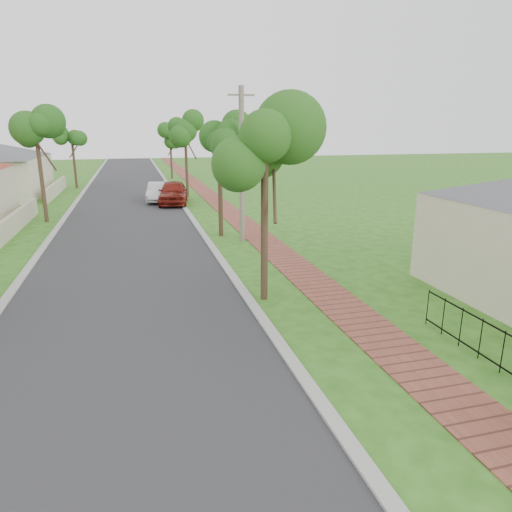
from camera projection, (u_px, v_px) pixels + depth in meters
name	position (u px, v px, depth m)	size (l,w,h in m)	color
ground	(313.00, 452.00, 7.52)	(160.00, 160.00, 0.00)	#2A5E16
road	(128.00, 225.00, 25.38)	(7.00, 120.00, 0.02)	#28282B
kerb_right	(194.00, 221.00, 26.29)	(0.30, 120.00, 0.10)	#9E9E99
kerb_left	(58.00, 228.00, 24.47)	(0.30, 120.00, 0.10)	#9E9E99
sidewalk	(238.00, 219.00, 26.94)	(1.50, 120.00, 0.03)	#984D3D
street_trees	(125.00, 138.00, 30.55)	(10.70, 37.65, 5.89)	#382619
parked_car_red	(173.00, 193.00, 32.06)	(1.92, 4.76, 1.62)	maroon
parked_car_white	(159.00, 192.00, 33.23)	(1.44, 4.12, 1.36)	silver
near_tree	(265.00, 155.00, 13.13)	(2.16, 2.16, 5.54)	#382619
utility_pole	(242.00, 165.00, 20.75)	(1.20, 0.24, 6.97)	gray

